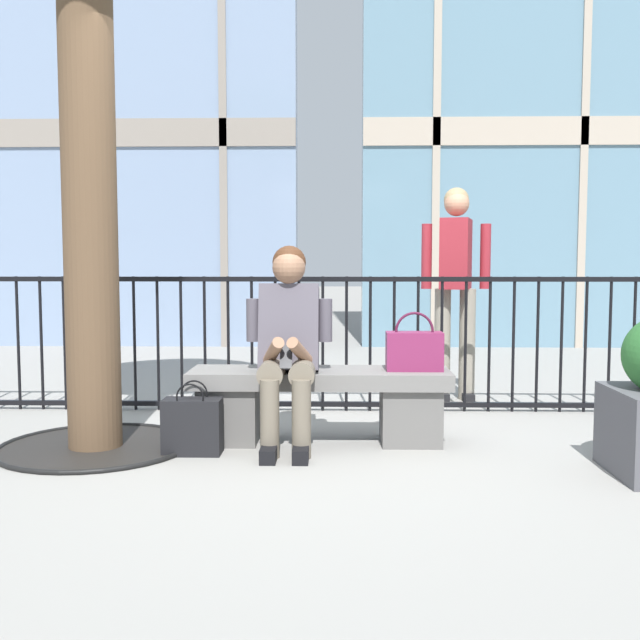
# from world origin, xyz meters

# --- Properties ---
(ground_plane) EXTENTS (60.00, 60.00, 0.00)m
(ground_plane) POSITION_xyz_m (0.00, 0.00, 0.00)
(ground_plane) COLOR gray
(stone_bench) EXTENTS (1.60, 0.44, 0.45)m
(stone_bench) POSITION_xyz_m (0.00, 0.00, 0.27)
(stone_bench) COLOR slate
(stone_bench) RESTS_ON ground
(seated_person_with_phone) EXTENTS (0.52, 0.66, 1.21)m
(seated_person_with_phone) POSITION_xyz_m (-0.18, -0.13, 0.65)
(seated_person_with_phone) COLOR #6B6051
(seated_person_with_phone) RESTS_ON ground
(handbag_on_bench) EXTENTS (0.34, 0.16, 0.36)m
(handbag_on_bench) POSITION_xyz_m (0.58, -0.01, 0.58)
(handbag_on_bench) COLOR #7A234C
(handbag_on_bench) RESTS_ON stone_bench
(shopping_bag) EXTENTS (0.34, 0.17, 0.42)m
(shopping_bag) POSITION_xyz_m (-0.73, -0.31, 0.17)
(shopping_bag) COLOR black
(shopping_bag) RESTS_ON ground
(bystander_at_railing) EXTENTS (0.55, 0.43, 1.71)m
(bystander_at_railing) POSITION_xyz_m (1.06, 1.43, 1.00)
(bystander_at_railing) COLOR gray
(bystander_at_railing) RESTS_ON ground
(plaza_railing) EXTENTS (7.10, 0.04, 1.01)m
(plaza_railing) POSITION_xyz_m (0.00, 0.94, 0.51)
(plaza_railing) COLOR black
(plaza_railing) RESTS_ON ground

